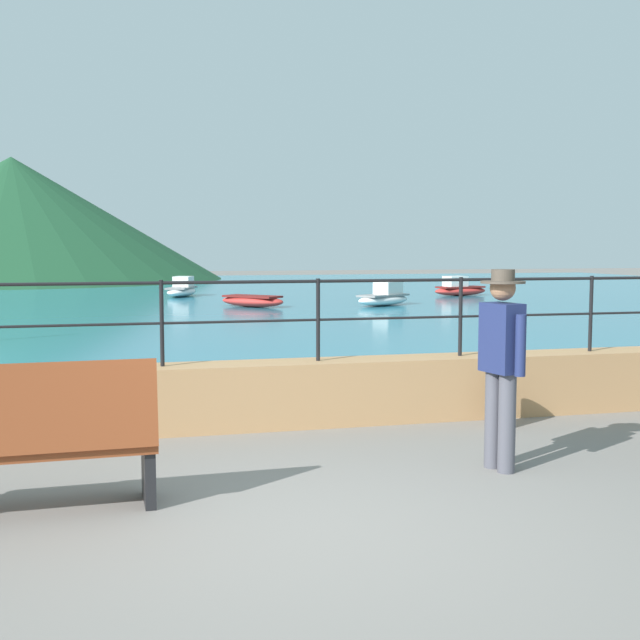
% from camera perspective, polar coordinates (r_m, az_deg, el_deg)
% --- Properties ---
extents(ground_plane, '(120.00, 120.00, 0.00)m').
position_cam_1_polar(ground_plane, '(5.70, -0.59, -14.66)').
color(ground_plane, slate).
extents(promenade_wall, '(20.00, 0.56, 0.70)m').
position_cam_1_polar(promenade_wall, '(8.65, -5.55, -5.39)').
color(promenade_wall, tan).
rests_on(promenade_wall, ground).
extents(railing, '(18.44, 0.04, 0.90)m').
position_cam_1_polar(railing, '(8.53, -5.60, 1.03)').
color(railing, black).
rests_on(railing, promenade_wall).
extents(lake_water, '(64.00, 44.32, 0.06)m').
position_cam_1_polar(lake_water, '(31.14, -11.72, 1.59)').
color(lake_water, teal).
rests_on(lake_water, ground).
extents(hill_main, '(24.06, 24.06, 7.10)m').
position_cam_1_polar(hill_main, '(49.67, -21.03, 6.73)').
color(hill_main, '#1E4C2D').
rests_on(hill_main, ground).
extents(bench_main, '(1.72, 0.61, 1.13)m').
position_cam_1_polar(bench_main, '(6.17, -19.53, -8.00)').
color(bench_main, brown).
rests_on(bench_main, ground).
extents(person_walking, '(0.38, 0.56, 1.75)m').
position_cam_1_polar(person_walking, '(7.08, 12.79, -2.71)').
color(person_walking, '#4C4C56').
rests_on(person_walking, ground).
extents(bollard, '(0.24, 0.24, 0.60)m').
position_cam_1_polar(bollard, '(8.84, 12.74, -5.59)').
color(bollard, gray).
rests_on(bollard, ground).
extents(boat_0, '(2.41, 2.03, 0.76)m').
position_cam_1_polar(boat_0, '(25.93, 4.59, 1.63)').
color(boat_0, white).
rests_on(boat_0, lake_water).
extents(boat_2, '(2.44, 1.37, 0.76)m').
position_cam_1_polar(boat_2, '(31.56, 9.90, 2.21)').
color(boat_2, red).
rests_on(boat_2, lake_water).
extents(boat_3, '(1.66, 2.47, 0.76)m').
position_cam_1_polar(boat_3, '(31.08, -9.81, 2.16)').
color(boat_3, white).
rests_on(boat_3, lake_water).
extents(boat_4, '(2.24, 2.28, 0.36)m').
position_cam_1_polar(boat_4, '(25.34, -4.84, 1.38)').
color(boat_4, red).
rests_on(boat_4, lake_water).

